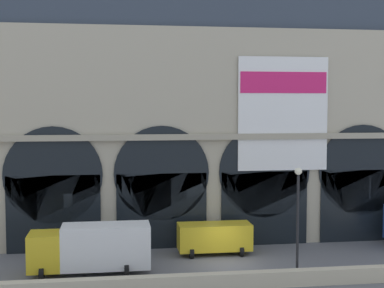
% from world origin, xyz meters
% --- Properties ---
extents(ground_plane, '(200.00, 200.00, 0.00)m').
position_xyz_m(ground_plane, '(0.00, 0.00, 0.00)').
color(ground_plane, slate).
extents(quay_parapet_wall, '(90.00, 0.70, 0.93)m').
position_xyz_m(quay_parapet_wall, '(0.00, -4.69, 0.46)').
color(quay_parapet_wall, beige).
rests_on(quay_parapet_wall, ground).
extents(station_building, '(40.66, 5.22, 19.54)m').
position_xyz_m(station_building, '(0.04, 7.39, 9.51)').
color(station_building, '#B2A891').
rests_on(station_building, ground).
extents(box_truck_midwest, '(7.50, 2.91, 3.12)m').
position_xyz_m(box_truck_midwest, '(-8.84, -0.76, 1.70)').
color(box_truck_midwest, gold).
rests_on(box_truck_midwest, ground).
extents(van_center, '(5.20, 2.48, 2.20)m').
position_xyz_m(van_center, '(-0.34, 2.80, 1.25)').
color(van_center, gold).
rests_on(van_center, ground).
extents(street_lamp_quayside, '(0.44, 0.44, 6.90)m').
position_xyz_m(street_lamp_quayside, '(3.51, -3.89, 4.41)').
color(street_lamp_quayside, black).
rests_on(street_lamp_quayside, ground).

